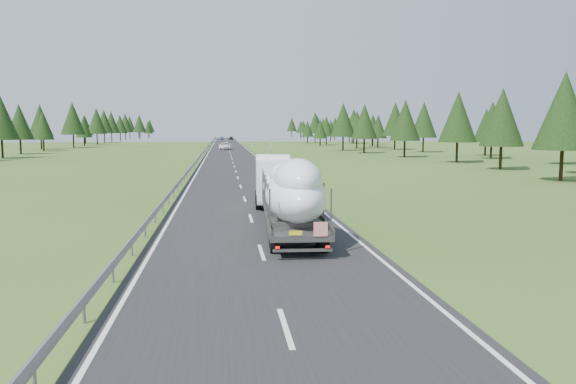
{
  "coord_description": "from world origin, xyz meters",
  "views": [
    {
      "loc": [
        -1.57,
        -23.01,
        5.17
      ],
      "look_at": [
        1.8,
        5.88,
        1.88
      ],
      "focal_mm": 35.0,
      "sensor_mm": 36.0,
      "label": 1
    }
  ],
  "objects": [
    {
      "name": "ground",
      "position": [
        0.0,
        0.0,
        0.0
      ],
      "size": [
        400.0,
        400.0,
        0.0
      ],
      "primitive_type": "plane",
      "color": "#36541C",
      "rests_on": "ground"
    },
    {
      "name": "highway_sign",
      "position": [
        7.2,
        80.0,
        1.81
      ],
      "size": [
        0.08,
        0.9,
        2.6
      ],
      "color": "slate",
      "rests_on": "ground"
    },
    {
      "name": "guardrail",
      "position": [
        -5.3,
        99.94,
        0.6
      ],
      "size": [
        0.1,
        400.0,
        0.76
      ],
      "color": "slate",
      "rests_on": "ground"
    },
    {
      "name": "tree_line_right",
      "position": [
        39.86,
        130.82,
        6.62
      ],
      "size": [
        27.26,
        356.85,
        12.05
      ],
      "color": "black",
      "rests_on": "ground"
    },
    {
      "name": "boat_truck",
      "position": [
        1.8,
        6.55,
        2.03
      ],
      "size": [
        3.16,
        18.23,
        3.89
      ],
      "color": "white",
      "rests_on": "ground"
    },
    {
      "name": "tree_line_left",
      "position": [
        -44.1,
        152.8,
        7.19
      ],
      "size": [
        14.62,
        356.55,
        12.3
      ],
      "color": "black",
      "rests_on": "ground"
    },
    {
      "name": "distant_van",
      "position": [
        -0.94,
        116.59,
        0.87
      ],
      "size": [
        3.03,
        6.34,
        1.74
      ],
      "primitive_type": "imported",
      "rotation": [
        0.0,
        0.0,
        -0.02
      ],
      "color": "white",
      "rests_on": "ground"
    },
    {
      "name": "road_surface",
      "position": [
        0.0,
        100.0,
        0.01
      ],
      "size": [
        10.0,
        400.0,
        0.02
      ],
      "primitive_type": "cube",
      "color": "black",
      "rests_on": "ground"
    },
    {
      "name": "distant_car_dark",
      "position": [
        2.37,
        239.48,
        0.8
      ],
      "size": [
        2.27,
        4.82,
        1.59
      ],
      "primitive_type": "imported",
      "rotation": [
        0.0,
        0.0,
        -0.09
      ],
      "color": "black",
      "rests_on": "ground"
    },
    {
      "name": "marker_posts",
      "position": [
        6.5,
        155.0,
        0.54
      ],
      "size": [
        0.13,
        350.08,
        1.0
      ],
      "color": "silver",
      "rests_on": "ground"
    },
    {
      "name": "distant_car_blue",
      "position": [
        -1.85,
        236.18,
        0.7
      ],
      "size": [
        1.61,
        4.29,
        1.4
      ],
      "primitive_type": "imported",
      "rotation": [
        0.0,
        0.0,
        0.03
      ],
      "color": "#1A254A",
      "rests_on": "ground"
    }
  ]
}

